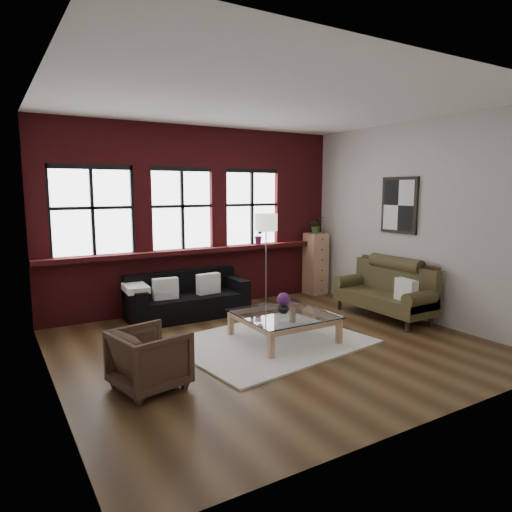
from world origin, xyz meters
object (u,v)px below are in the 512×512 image
dark_sofa (188,296)px  vintage_settee (383,290)px  floor_lamp (266,257)px  armchair (150,359)px  coffee_table (283,327)px  vase (283,307)px  drawer_chest (316,264)px

dark_sofa → vintage_settee: size_ratio=1.12×
floor_lamp → armchair: bearing=-141.9°
armchair → floor_lamp: bearing=-63.9°
armchair → coffee_table: 2.18m
dark_sofa → coffee_table: dark_sofa is taller
coffee_table → floor_lamp: size_ratio=0.66×
vase → armchair: bearing=-165.1°
vintage_settee → vase: (-2.06, -0.10, 0.01)m
dark_sofa → armchair: bearing=-120.9°
armchair → drawer_chest: 5.08m
vintage_settee → floor_lamp: (-1.28, 1.60, 0.45)m
armchair → floor_lamp: size_ratio=0.39×
dark_sofa → floor_lamp: floor_lamp is taller
armchair → vase: size_ratio=4.41×
dark_sofa → floor_lamp: 1.57m
vase → coffee_table: bearing=26.6°
dark_sofa → vase: (0.68, -1.82, 0.12)m
vintage_settee → coffee_table: vintage_settee is taller
coffee_table → vase: bearing=-153.4°
vase → drawer_chest: 3.05m
coffee_table → vintage_settee: bearing=2.9°
armchair → floor_lamp: 3.71m
dark_sofa → drawer_chest: drawer_chest is taller
vase → floor_lamp: bearing=65.4°
coffee_table → floor_lamp: floor_lamp is taller
vintage_settee → armchair: (-4.17, -0.67, -0.14)m
coffee_table → drawer_chest: 3.08m
drawer_chest → floor_lamp: size_ratio=0.68×
coffee_table → dark_sofa: bearing=110.4°
armchair → vase: (2.10, 0.56, 0.15)m
armchair → vase: 2.18m
vase → drawer_chest: bearing=43.3°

